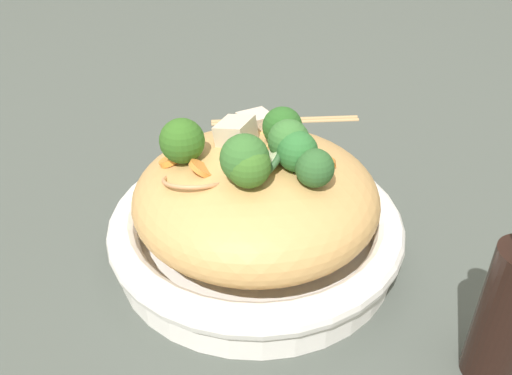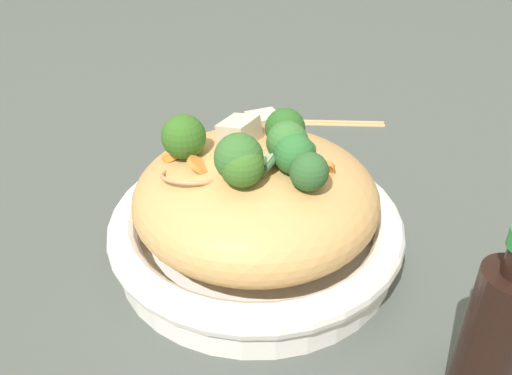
% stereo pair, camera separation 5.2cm
% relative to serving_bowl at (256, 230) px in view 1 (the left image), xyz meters
% --- Properties ---
extents(ground_plane, '(3.00, 3.00, 0.00)m').
position_rel_serving_bowl_xyz_m(ground_plane, '(0.00, 0.00, -0.03)').
color(ground_plane, '#474E47').
extents(serving_bowl, '(0.31, 0.31, 0.06)m').
position_rel_serving_bowl_xyz_m(serving_bowl, '(0.00, 0.00, 0.00)').
color(serving_bowl, white).
rests_on(serving_bowl, ground_plane).
extents(noodle_heap, '(0.25, 0.25, 0.10)m').
position_rel_serving_bowl_xyz_m(noodle_heap, '(-0.00, 0.00, 0.04)').
color(noodle_heap, tan).
rests_on(noodle_heap, serving_bowl).
extents(broccoli_florets, '(0.15, 0.14, 0.06)m').
position_rel_serving_bowl_xyz_m(broccoli_florets, '(-0.01, -0.02, 0.11)').
color(broccoli_florets, '#97B96D').
rests_on(broccoli_florets, serving_bowl).
extents(carrot_coins, '(0.16, 0.11, 0.03)m').
position_rel_serving_bowl_xyz_m(carrot_coins, '(-0.01, 0.01, 0.09)').
color(carrot_coins, orange).
rests_on(carrot_coins, serving_bowl).
extents(zucchini_slices, '(0.10, 0.08, 0.04)m').
position_rel_serving_bowl_xyz_m(zucchini_slices, '(0.00, -0.02, 0.09)').
color(zucchini_slices, beige).
rests_on(zucchini_slices, serving_bowl).
extents(chicken_chunks, '(0.08, 0.10, 0.04)m').
position_rel_serving_bowl_xyz_m(chicken_chunks, '(0.01, 0.03, 0.10)').
color(chicken_chunks, beige).
rests_on(chicken_chunks, serving_bowl).
extents(soy_sauce_bottle, '(0.04, 0.04, 0.17)m').
position_rel_serving_bowl_xyz_m(soy_sauce_bottle, '(0.11, -0.22, 0.04)').
color(soy_sauce_bottle, black).
rests_on(soy_sauce_bottle, ground_plane).
extents(chopsticks_pair, '(0.23, 0.10, 0.01)m').
position_rel_serving_bowl_xyz_m(chopsticks_pair, '(0.18, 0.27, -0.03)').
color(chopsticks_pair, tan).
rests_on(chopsticks_pair, ground_plane).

